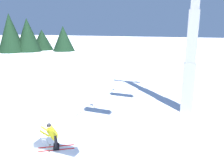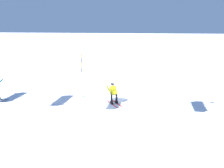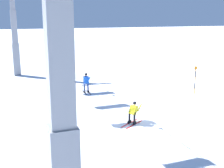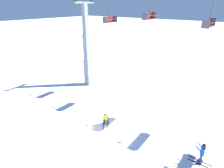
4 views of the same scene
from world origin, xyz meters
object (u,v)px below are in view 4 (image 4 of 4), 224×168
lift_tower_near (87,52)px  chairlift_seat_second (149,16)px  skier_distant_uphill (202,152)px  chairlift_seat_nearest (110,19)px  skier_carving_main (106,118)px  chairlift_seat_middle (208,23)px

lift_tower_near → chairlift_seat_second: (8.45, 0.00, 4.72)m
chairlift_seat_second → skier_distant_uphill: size_ratio=1.10×
chairlift_seat_nearest → skier_distant_uphill: (12.03, -5.06, -7.82)m
lift_tower_near → skier_distant_uphill: lift_tower_near is taller
skier_carving_main → lift_tower_near: 10.43m
skier_carving_main → chairlift_seat_middle: size_ratio=0.75×
lift_tower_near → skier_distant_uphill: 17.01m
lift_tower_near → skier_distant_uphill: (15.84, -5.06, -3.58)m
skier_distant_uphill → chairlift_seat_second: bearing=145.7°
skier_carving_main → skier_distant_uphill: skier_distant_uphill is taller
lift_tower_near → chairlift_seat_middle: (13.61, 0.00, 4.39)m
lift_tower_near → chairlift_seat_nearest: lift_tower_near is taller
lift_tower_near → chairlift_seat_nearest: 5.71m
skier_carving_main → chairlift_seat_nearest: size_ratio=0.72×
chairlift_seat_nearest → chairlift_seat_second: (4.63, 0.00, 0.47)m
lift_tower_near → chairlift_seat_nearest: (3.81, 0.00, 4.25)m
lift_tower_near → skier_carving_main: bearing=-36.4°
chairlift_seat_second → skier_distant_uphill: (7.40, -5.06, -8.30)m
skier_carving_main → chairlift_seat_middle: bearing=44.9°
chairlift_seat_nearest → chairlift_seat_second: size_ratio=1.27×
skier_carving_main → chairlift_seat_middle: 11.57m
skier_distant_uphill → chairlift_seat_middle: bearing=113.9°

